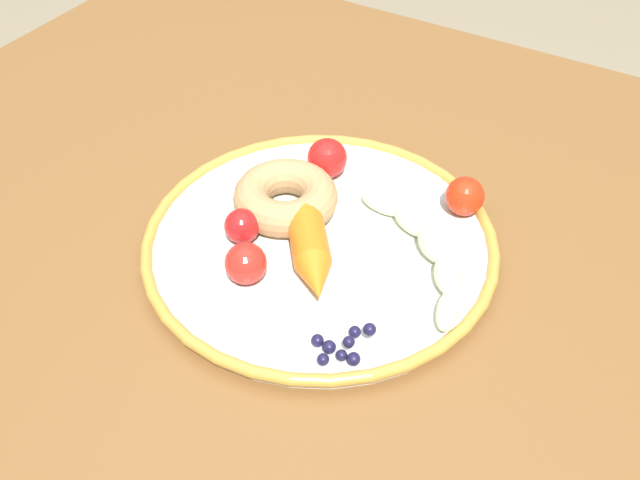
# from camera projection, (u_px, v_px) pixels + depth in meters

# --- Properties ---
(dining_table) EXTENTS (1.15, 0.90, 0.75)m
(dining_table) POSITION_uv_depth(u_px,v_px,m) (325.00, 270.00, 0.85)
(dining_table) COLOR brown
(dining_table) RESTS_ON ground_plane
(plate) EXTENTS (0.35, 0.35, 0.02)m
(plate) POSITION_uv_depth(u_px,v_px,m) (320.00, 242.00, 0.74)
(plate) COLOR silver
(plate) RESTS_ON dining_table
(banana) EXTENTS (0.16, 0.14, 0.03)m
(banana) POSITION_uv_depth(u_px,v_px,m) (427.00, 247.00, 0.72)
(banana) COLOR #E4ECBA
(banana) RESTS_ON plate
(carrot_orange) EXTENTS (0.10, 0.11, 0.04)m
(carrot_orange) POSITION_uv_depth(u_px,v_px,m) (312.00, 255.00, 0.70)
(carrot_orange) COLOR orange
(carrot_orange) RESTS_ON plate
(donut) EXTENTS (0.14, 0.14, 0.04)m
(donut) POSITION_uv_depth(u_px,v_px,m) (286.00, 197.00, 0.76)
(donut) COLOR tan
(donut) RESTS_ON plate
(blueberry_pile) EXTENTS (0.05, 0.05, 0.02)m
(blueberry_pile) POSITION_uv_depth(u_px,v_px,m) (343.00, 345.00, 0.63)
(blueberry_pile) COLOR #191638
(blueberry_pile) RESTS_ON plate
(tomato_near) EXTENTS (0.04, 0.04, 0.04)m
(tomato_near) POSITION_uv_depth(u_px,v_px,m) (246.00, 263.00, 0.69)
(tomato_near) COLOR red
(tomato_near) RESTS_ON plate
(tomato_mid) EXTENTS (0.04, 0.04, 0.04)m
(tomato_mid) POSITION_uv_depth(u_px,v_px,m) (327.00, 158.00, 0.81)
(tomato_mid) COLOR red
(tomato_mid) RESTS_ON plate
(tomato_far) EXTENTS (0.04, 0.04, 0.04)m
(tomato_far) POSITION_uv_depth(u_px,v_px,m) (242.00, 226.00, 0.73)
(tomato_far) COLOR red
(tomato_far) RESTS_ON plate
(tomato_extra) EXTENTS (0.04, 0.04, 0.04)m
(tomato_extra) POSITION_uv_depth(u_px,v_px,m) (465.00, 196.00, 0.76)
(tomato_extra) COLOR red
(tomato_extra) RESTS_ON plate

